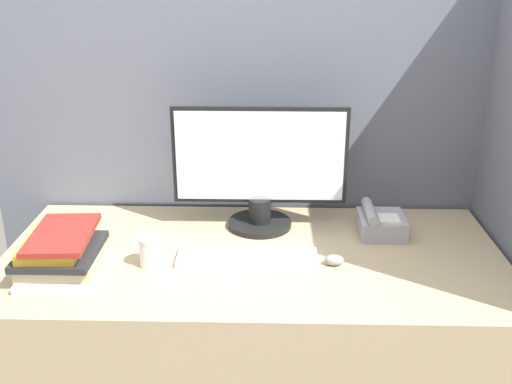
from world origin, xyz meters
TOP-DOWN VIEW (x-y plane):
  - cubicle_panel_rear at (0.00, 0.84)m, footprint 2.05×0.04m
  - desk at (0.00, 0.40)m, footprint 1.65×0.80m
  - monitor at (0.02, 0.62)m, footprint 0.61×0.23m
  - keyboard at (-0.02, 0.35)m, footprint 0.45×0.12m
  - mouse at (0.26, 0.33)m, footprint 0.06×0.04m
  - coffee_cup at (-0.32, 0.32)m, footprint 0.08×0.08m
  - book_stack at (-0.59, 0.27)m, footprint 0.24×0.30m
  - desk_telephone at (0.44, 0.57)m, footprint 0.16×0.18m

SIDE VIEW (x-z plane):
  - desk at x=0.00m, z-range 0.00..0.78m
  - keyboard at x=-0.02m, z-range 0.78..0.80m
  - mouse at x=0.26m, z-range 0.78..0.81m
  - desk_telephone at x=0.44m, z-range 0.76..0.87m
  - coffee_cup at x=-0.32m, z-range 0.78..0.88m
  - book_stack at x=-0.59m, z-range 0.77..0.91m
  - cubicle_panel_rear at x=0.00m, z-range 0.00..1.78m
  - monitor at x=0.02m, z-range 0.76..1.21m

